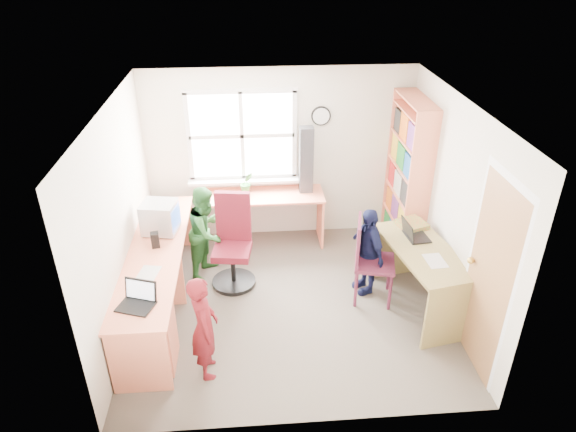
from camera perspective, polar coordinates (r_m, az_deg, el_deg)
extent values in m
cube|color=#4F473E|center=(6.19, 0.19, -9.75)|extent=(3.60, 3.40, 0.02)
cube|color=white|center=(5.05, 0.23, 12.25)|extent=(3.60, 3.40, 0.02)
cube|color=silver|center=(7.06, -0.94, 6.77)|extent=(3.60, 0.02, 2.40)
cube|color=silver|center=(4.11, 2.21, -11.38)|extent=(3.60, 0.02, 2.40)
cube|color=silver|center=(5.68, -18.31, -0.58)|extent=(0.02, 3.40, 2.40)
cube|color=silver|center=(5.93, 17.91, 0.78)|extent=(0.02, 3.40, 2.40)
cube|color=white|center=(6.92, -5.14, 8.85)|extent=(1.40, 0.01, 1.20)
cube|color=white|center=(6.91, -5.14, 8.84)|extent=(1.48, 0.04, 1.28)
cube|color=#A27146|center=(5.21, 21.34, -6.62)|extent=(0.02, 0.82, 2.00)
sphere|color=gold|center=(5.44, 19.63, -4.67)|extent=(0.07, 0.07, 0.07)
cylinder|color=black|center=(6.90, 3.68, 11.04)|extent=(0.26, 0.03, 0.26)
cylinder|color=white|center=(6.88, 3.70, 11.00)|extent=(0.22, 0.01, 0.22)
cube|color=#FF8966|center=(5.93, -14.53, -3.92)|extent=(0.60, 2.70, 0.03)
cube|color=#FF8966|center=(6.98, -2.81, 2.27)|extent=(1.65, 0.56, 0.03)
cube|color=#FF8966|center=(6.13, -14.10, -6.87)|extent=(0.56, 0.03, 0.72)
cube|color=#FF8966|center=(5.13, -16.18, -15.45)|extent=(0.56, 0.03, 0.72)
cube|color=#FF8966|center=(7.24, -12.68, -0.79)|extent=(0.56, 0.03, 0.72)
cube|color=#FF8966|center=(7.22, 3.62, -0.17)|extent=(0.03, 0.52, 0.72)
cube|color=#FF8966|center=(5.40, -15.51, -12.73)|extent=(0.54, 0.45, 0.72)
cube|color=#99864C|center=(5.89, 14.85, -3.72)|extent=(0.88, 1.47, 0.03)
cube|color=#99864C|center=(5.67, 17.58, -10.55)|extent=(0.59, 0.14, 0.76)
cube|color=#99864C|center=(6.59, 11.68, -3.65)|extent=(0.59, 0.14, 0.76)
cube|color=#FF8966|center=(6.51, 14.35, 2.37)|extent=(0.30, 0.02, 2.10)
cube|color=#FF8966|center=(7.37, 12.06, 5.84)|extent=(0.30, 0.02, 2.10)
cube|color=#FF8966|center=(6.58, 14.15, 12.46)|extent=(0.30, 1.00, 0.02)
cube|color=#FF8966|center=(7.39, 12.29, -2.77)|extent=(0.30, 1.00, 0.02)
cube|color=#FF8966|center=(7.21, 12.58, -0.33)|extent=(0.30, 1.00, 0.02)
cube|color=#FF8966|center=(7.04, 12.91, 2.37)|extent=(0.30, 1.00, 0.02)
cube|color=#FF8966|center=(6.88, 13.25, 5.20)|extent=(0.30, 1.00, 0.02)
cube|color=#FF8966|center=(6.74, 13.61, 8.15)|extent=(0.30, 1.00, 0.02)
cube|color=#FF8966|center=(6.63, 13.99, 11.22)|extent=(0.30, 1.00, 0.02)
cube|color=red|center=(7.07, 13.05, -3.03)|extent=(0.25, 0.28, 0.27)
cube|color=#1A57A1|center=(7.33, 12.37, -1.66)|extent=(0.25, 0.30, 0.29)
cube|color=#208630|center=(7.57, 11.78, -0.46)|extent=(0.25, 0.26, 0.30)
cube|color=gold|center=(6.89, 13.39, -0.36)|extent=(0.25, 0.28, 0.30)
cube|color=#753586|center=(7.15, 12.69, 0.95)|extent=(0.25, 0.30, 0.32)
cube|color=orange|center=(7.41, 12.05, 1.91)|extent=(0.25, 0.26, 0.29)
cube|color=#282828|center=(6.71, 13.77, 2.54)|extent=(0.25, 0.28, 0.32)
cube|color=silver|center=(6.99, 13.00, 3.57)|extent=(0.25, 0.30, 0.29)
cube|color=red|center=(7.25, 12.36, 4.65)|extent=(0.25, 0.26, 0.30)
cube|color=#1A57A1|center=(6.56, 14.13, 5.38)|extent=(0.25, 0.28, 0.29)
cube|color=#208630|center=(6.84, 13.36, 6.52)|extent=(0.25, 0.30, 0.30)
cube|color=gold|center=(7.10, 12.68, 7.51)|extent=(0.25, 0.26, 0.32)
cube|color=#753586|center=(6.42, 14.54, 8.56)|extent=(0.25, 0.28, 0.30)
cube|color=orange|center=(6.71, 13.73, 9.59)|extent=(0.25, 0.30, 0.32)
cube|color=#282828|center=(6.98, 13.00, 10.28)|extent=(0.25, 0.26, 0.29)
cylinder|color=black|center=(6.52, -6.02, -7.27)|extent=(0.61, 0.61, 0.05)
cylinder|color=black|center=(6.39, -6.12, -5.65)|extent=(0.07, 0.07, 0.41)
cube|color=maroon|center=(6.26, -6.23, -3.89)|extent=(0.50, 0.50, 0.09)
cube|color=maroon|center=(6.25, -6.11, 0.01)|extent=(0.43, 0.13, 0.64)
cylinder|color=maroon|center=(6.05, 7.55, -8.07)|extent=(0.05, 0.05, 0.49)
cylinder|color=maroon|center=(6.07, 11.27, -8.30)|extent=(0.05, 0.05, 0.49)
cylinder|color=maroon|center=(6.37, 7.64, -5.97)|extent=(0.05, 0.05, 0.49)
cylinder|color=maroon|center=(6.38, 11.16, -6.20)|extent=(0.05, 0.05, 0.49)
cube|color=maroon|center=(6.07, 9.60, -5.16)|extent=(0.54, 0.54, 0.04)
cube|color=maroon|center=(5.91, 7.83, -2.76)|extent=(0.13, 0.43, 0.54)
cube|color=silver|center=(6.27, -13.84, -1.61)|extent=(0.32, 0.27, 0.02)
cube|color=silver|center=(6.18, -14.05, -0.11)|extent=(0.44, 0.41, 0.37)
cube|color=#3F72F2|center=(6.12, -12.32, -0.19)|extent=(0.06, 0.30, 0.26)
cube|color=black|center=(5.13, -16.55, -9.62)|extent=(0.39, 0.33, 0.02)
cube|color=black|center=(5.15, -16.05, -7.85)|extent=(0.33, 0.16, 0.22)
cube|color=white|center=(5.15, -16.09, -7.91)|extent=(0.29, 0.13, 0.18)
cube|color=black|center=(6.09, 14.10, -2.20)|extent=(0.27, 0.35, 0.02)
cube|color=black|center=(5.99, 13.16, -1.45)|extent=(0.09, 0.33, 0.21)
cube|color=#3F72F2|center=(5.99, 13.23, -1.44)|extent=(0.07, 0.29, 0.17)
cube|color=black|center=(5.95, -14.55, -2.58)|extent=(0.11, 0.11, 0.18)
cube|color=black|center=(6.56, -13.62, 0.66)|extent=(0.11, 0.11, 0.18)
cube|color=black|center=(6.89, 2.04, 6.25)|extent=(0.18, 0.16, 0.91)
cube|color=red|center=(6.28, 13.60, -0.90)|extent=(0.39, 0.39, 0.06)
cube|color=beige|center=(5.57, -15.26, -6.17)|extent=(0.25, 0.32, 0.00)
cube|color=beige|center=(5.71, 16.04, -4.81)|extent=(0.22, 0.30, 0.00)
imported|color=#2B6C2C|center=(6.95, -4.63, 3.67)|extent=(0.21, 0.18, 0.32)
imported|color=maroon|center=(5.07, -9.30, -12.10)|extent=(0.32, 0.44, 1.12)
imported|color=#29672A|center=(6.47, -9.00, -1.71)|extent=(0.65, 0.72, 1.20)
imported|color=#141941|center=(6.17, 8.80, -3.83)|extent=(0.44, 0.70, 1.11)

